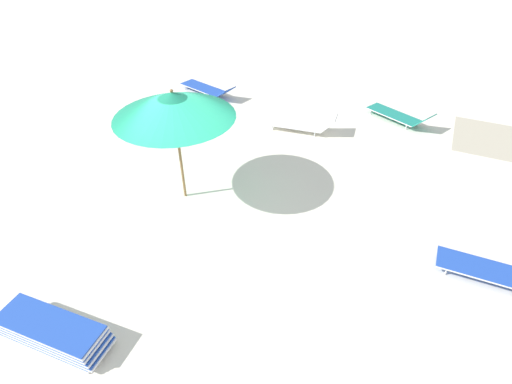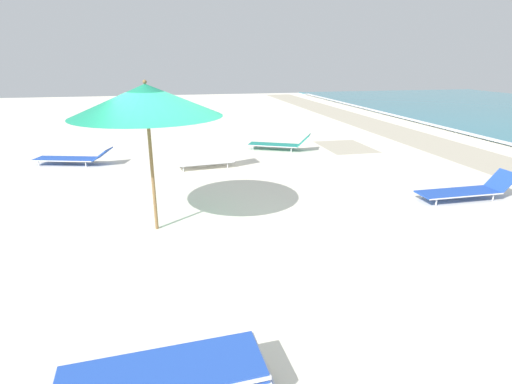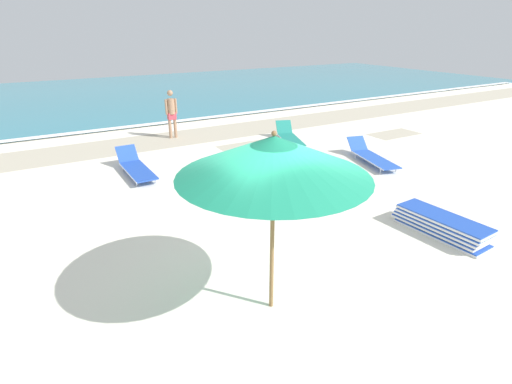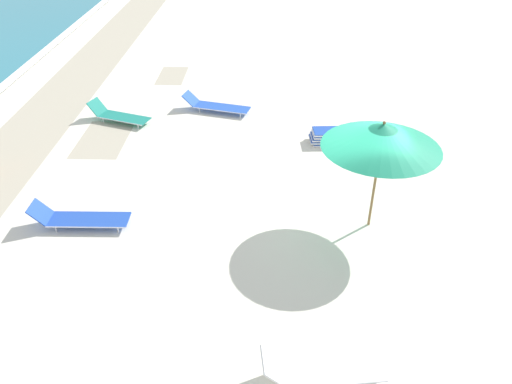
% 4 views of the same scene
% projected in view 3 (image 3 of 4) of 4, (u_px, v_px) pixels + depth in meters
% --- Properties ---
extents(ground_plane, '(60.00, 60.00, 0.16)m').
position_uv_depth(ground_plane, '(273.00, 278.00, 6.80)').
color(ground_plane, silver).
extents(ocean_water, '(60.00, 18.37, 0.07)m').
position_uv_depth(ocean_water, '(82.00, 97.00, 23.38)').
color(ocean_water, teal).
rests_on(ocean_water, ground_plane).
extents(beach_umbrella, '(2.58, 2.58, 2.69)m').
position_uv_depth(beach_umbrella, '(274.00, 157.00, 5.12)').
color(beach_umbrella, olive).
rests_on(beach_umbrella, ground_plane).
extents(lounger_stack, '(0.73, 1.96, 0.41)m').
position_uv_depth(lounger_stack, '(441.00, 225.00, 8.01)').
color(lounger_stack, blue).
rests_on(lounger_stack, ground_plane).
extents(sun_lounger_under_umbrella, '(0.65, 2.25, 0.59)m').
position_uv_depth(sun_lounger_under_umbrella, '(136.00, 167.00, 11.26)').
color(sun_lounger_under_umbrella, blue).
rests_on(sun_lounger_under_umbrella, ground_plane).
extents(sun_lounger_near_water_left, '(1.19, 2.39, 0.55)m').
position_uv_depth(sun_lounger_near_water_left, '(371.00, 156.00, 12.24)').
color(sun_lounger_near_water_left, blue).
rests_on(sun_lounger_near_water_left, ground_plane).
extents(sun_lounger_mid_beach_solo, '(1.26, 2.15, 0.61)m').
position_uv_depth(sun_lounger_mid_beach_solo, '(289.00, 137.00, 14.32)').
color(sun_lounger_mid_beach_solo, '#1E8475').
rests_on(sun_lounger_mid_beach_solo, ground_plane).
extents(beachgoer_wading_adult, '(0.45, 0.27, 1.76)m').
position_uv_depth(beachgoer_wading_adult, '(171.00, 111.00, 14.66)').
color(beachgoer_wading_adult, '#A37A5B').
rests_on(beachgoer_wading_adult, ground_plane).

